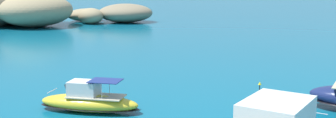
{
  "coord_description": "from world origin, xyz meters",
  "views": [
    {
      "loc": [
        -7.85,
        -11.84,
        7.78
      ],
      "look_at": [
        -1.87,
        19.86,
        1.93
      ],
      "focal_mm": 46.46,
      "sensor_mm": 36.0,
      "label": 1
    }
  ],
  "objects_px": {
    "islet_small": "(113,14)",
    "channel_buoy": "(259,99)",
    "motorboat_yellow": "(89,101)",
    "islet_large": "(12,7)"
  },
  "relations": [
    {
      "from": "islet_small",
      "to": "motorboat_yellow",
      "type": "distance_m",
      "value": 56.94
    },
    {
      "from": "islet_small",
      "to": "motorboat_yellow",
      "type": "bearing_deg",
      "value": -95.08
    },
    {
      "from": "channel_buoy",
      "to": "motorboat_yellow",
      "type": "bearing_deg",
      "value": 177.33
    },
    {
      "from": "islet_small",
      "to": "channel_buoy",
      "type": "height_order",
      "value": "islet_small"
    },
    {
      "from": "islet_large",
      "to": "channel_buoy",
      "type": "relative_size",
      "value": 16.11
    },
    {
      "from": "islet_small",
      "to": "motorboat_yellow",
      "type": "xyz_separation_m",
      "value": [
        -5.04,
        -56.71,
        -0.92
      ]
    },
    {
      "from": "motorboat_yellow",
      "to": "islet_large",
      "type": "bearing_deg",
      "value": 103.09
    },
    {
      "from": "islet_large",
      "to": "channel_buoy",
      "type": "bearing_deg",
      "value": -66.95
    },
    {
      "from": "islet_large",
      "to": "islet_small",
      "type": "distance_m",
      "value": 17.9
    },
    {
      "from": "islet_small",
      "to": "channel_buoy",
      "type": "relative_size",
      "value": 12.27
    }
  ]
}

